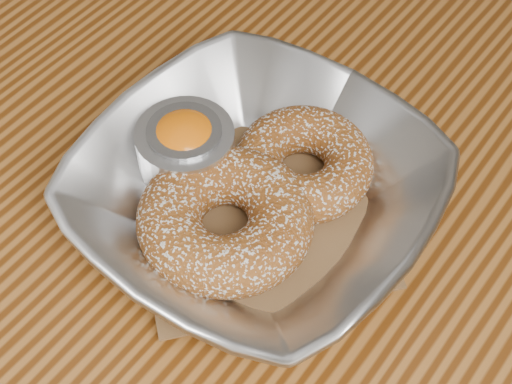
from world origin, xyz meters
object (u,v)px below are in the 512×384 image
Objects in this scene: serving_bowl at (256,196)px; donut_extra at (228,220)px; table at (266,211)px; donut_back at (304,163)px; donut_front at (223,219)px; ramekin at (186,150)px.

donut_extra is at bearing -93.75° from serving_bowl.
table is 13.77× the size of donut_back.
donut_front is (0.04, -0.09, 0.13)m from table.
donut_front is 0.06m from ramekin.
donut_extra is 0.06m from ramekin.
donut_back is at bearing 78.42° from serving_bowl.
serving_bowl reaches higher than donut_extra.
table is at bearing 150.39° from donut_back.
donut_front and donut_extra have the same top height.
donut_back is 1.43× the size of ramekin.
donut_back is 0.07m from ramekin.
ramekin reaches higher than donut_front.
serving_bowl is at bearing -58.26° from table.
donut_back is at bearing 79.07° from donut_front.
ramekin reaches higher than donut_back.
donut_front reaches higher than donut_back.
serving_bowl is 0.04m from donut_back.
donut_front is 1.00× the size of donut_extra.
donut_front reaches higher than table.
table is at bearing 111.49° from donut_front.
donut_back is (0.01, 0.04, -0.00)m from serving_bowl.
table is 0.16m from donut_extra.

